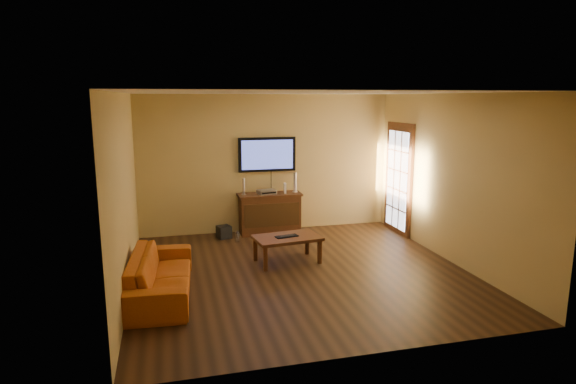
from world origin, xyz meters
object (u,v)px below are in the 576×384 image
object	(u,v)px
coffee_table	(287,240)
speaker_left	(244,187)
subwoofer	(224,232)
av_receiver	(266,192)
bottle	(237,237)
keyboard	(287,236)
media_console	(270,213)
speaker_right	(295,183)
sofa	(160,268)
television	(267,154)
game_console	(285,188)

from	to	relation	value
coffee_table	speaker_left	world-z (taller)	speaker_left
coffee_table	subwoofer	size ratio (longest dim) A/B	4.71
av_receiver	bottle	world-z (taller)	av_receiver
bottle	keyboard	bearing A→B (deg)	-65.31
media_console	bottle	size ratio (longest dim) A/B	5.93
speaker_right	bottle	world-z (taller)	speaker_right
speaker_right	av_receiver	size ratio (longest dim) A/B	1.14
sofa	keyboard	distance (m)	2.14
coffee_table	speaker_left	xyz separation A→B (m)	(-0.41, 1.77, 0.56)
television	av_receiver	xyz separation A→B (m)	(-0.06, -0.20, -0.71)
coffee_table	speaker_right	xyz separation A→B (m)	(0.61, 1.79, 0.60)
bottle	keyboard	world-z (taller)	keyboard
sofa	keyboard	bearing A→B (deg)	-62.62
speaker_right	bottle	xyz separation A→B (m)	(-1.24, -0.48, -0.88)
subwoofer	bottle	size ratio (longest dim) A/B	1.13
av_receiver	bottle	distance (m)	1.08
keyboard	media_console	bearing A→B (deg)	86.73
game_console	media_console	bearing A→B (deg)	-176.00
coffee_table	bottle	xyz separation A→B (m)	(-0.62, 1.31, -0.28)
speaker_left	speaker_right	world-z (taller)	speaker_right
bottle	media_console	bearing A→B (deg)	32.45
subwoofer	av_receiver	bearing A→B (deg)	-8.23
television	game_console	distance (m)	0.75
subwoofer	coffee_table	bearing A→B (deg)	-80.10
game_console	subwoofer	bearing A→B (deg)	-166.69
coffee_table	game_console	size ratio (longest dim) A/B	5.67
game_console	coffee_table	bearing A→B (deg)	-94.94
sofa	speaker_right	bearing A→B (deg)	-40.17
media_console	speaker_left	distance (m)	0.74
sofa	subwoofer	bearing A→B (deg)	-20.57
game_console	subwoofer	size ratio (longest dim) A/B	0.83
speaker_left	subwoofer	distance (m)	0.93
bottle	game_console	bearing A→B (deg)	22.99
coffee_table	speaker_right	size ratio (longest dim) A/B	2.83
coffee_table	game_console	distance (m)	1.86
media_console	speaker_left	world-z (taller)	speaker_left
television	speaker_right	size ratio (longest dim) A/B	2.87
speaker_right	subwoofer	distance (m)	1.69
sofa	av_receiver	xyz separation A→B (m)	(2.01, 2.62, 0.45)
television	keyboard	xyz separation A→B (m)	(-0.10, -1.97, -1.09)
speaker_left	game_console	distance (m)	0.81
subwoofer	bottle	bearing A→B (deg)	-73.26
media_console	television	size ratio (longest dim) A/B	1.09
game_console	keyboard	distance (m)	1.86
coffee_table	sofa	bearing A→B (deg)	-156.52
speaker_right	keyboard	world-z (taller)	speaker_right
media_console	keyboard	world-z (taller)	media_console
coffee_table	speaker_left	bearing A→B (deg)	103.23
media_console	speaker_right	distance (m)	0.78
television	speaker_left	size ratio (longest dim) A/B	3.50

